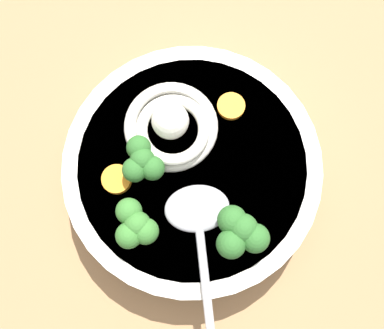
{
  "coord_description": "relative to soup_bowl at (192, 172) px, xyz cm",
  "views": [
    {
      "loc": [
        6.68,
        -6.17,
        53.53
      ],
      "look_at": [
        -0.02,
        2.23,
        10.49
      ],
      "focal_mm": 43.47,
      "sensor_mm": 36.0,
      "label": 1
    }
  ],
  "objects": [
    {
      "name": "carrot_slice_far",
      "position": [
        -4.59,
        -5.61,
        3.4
      ],
      "size": [
        2.78,
        2.78,
        0.75
      ],
      "primitive_type": "cylinder",
      "color": "orange",
      "rests_on": "soup_bowl"
    },
    {
      "name": "soup_spoon",
      "position": [
        4.05,
        -4.1,
        3.83
      ],
      "size": [
        14.51,
        14.62,
        1.6
      ],
      "rotation": [
        0.0,
        0.0,
        5.49
      ],
      "color": "#B7B7BC",
      "rests_on": "soup_bowl"
    },
    {
      "name": "carrot_slice_extra_a",
      "position": [
        -0.64,
        6.95,
        3.29
      ],
      "size": [
        2.74,
        2.74,
        0.53
      ],
      "primitive_type": "cylinder",
      "color": "orange",
      "rests_on": "soup_bowl"
    },
    {
      "name": "soup_bowl",
      "position": [
        0.0,
        0.0,
        0.0
      ],
      "size": [
        25.02,
        25.02,
        6.26
      ],
      "color": "silver",
      "rests_on": "table_slab"
    },
    {
      "name": "broccoli_floret_right",
      "position": [
        -0.24,
        -7.86,
        5.33
      ],
      "size": [
        4.64,
        3.99,
        3.67
      ],
      "color": "#7A9E60",
      "rests_on": "soup_bowl"
    },
    {
      "name": "broccoli_floret_beside_noodles",
      "position": [
        7.47,
        -2.8,
        5.57
      ],
      "size": [
        5.14,
        4.42,
        4.06
      ],
      "color": "#7A9E60",
      "rests_on": "soup_bowl"
    },
    {
      "name": "noodle_pile",
      "position": [
        -3.68,
        1.47,
        4.28
      ],
      "size": [
        9.99,
        9.79,
        4.01
      ],
      "color": "silver",
      "rests_on": "soup_bowl"
    },
    {
      "name": "broccoli_floret_center",
      "position": [
        -3.38,
        -3.1,
        5.24
      ],
      "size": [
        4.48,
        3.85,
        3.54
      ],
      "color": "#7A9E60",
      "rests_on": "soup_bowl"
    },
    {
      "name": "table_slab",
      "position": [
        0.02,
        -2.23,
        -5.35
      ],
      "size": [
        114.61,
        114.61,
        4.23
      ],
      "primitive_type": "cube",
      "color": "#936D47",
      "rests_on": "ground"
    }
  ]
}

